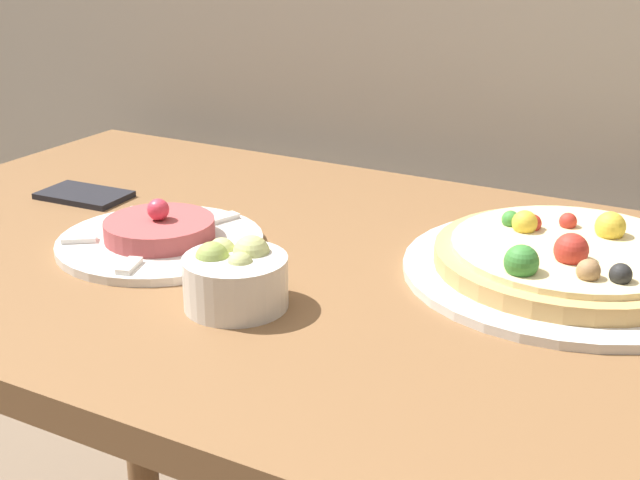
{
  "coord_description": "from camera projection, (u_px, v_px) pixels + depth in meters",
  "views": [
    {
      "loc": [
        0.43,
        -0.45,
        1.18
      ],
      "look_at": [
        -0.01,
        0.33,
        0.84
      ],
      "focal_mm": 50.0,
      "sensor_mm": 36.0,
      "label": 1
    }
  ],
  "objects": [
    {
      "name": "dining_table",
      "position": [
        337.0,
        359.0,
        1.03
      ],
      "size": [
        1.3,
        0.72,
        0.8
      ],
      "color": "brown",
      "rests_on": "ground_plane"
    },
    {
      "name": "tartare_plate",
      "position": [
        160.0,
        237.0,
        1.05
      ],
      "size": [
        0.24,
        0.24,
        0.06
      ],
      "color": "silver",
      "rests_on": "dining_table"
    },
    {
      "name": "small_bowl",
      "position": [
        235.0,
        277.0,
        0.89
      ],
      "size": [
        0.11,
        0.11,
        0.07
      ],
      "color": "silver",
      "rests_on": "dining_table"
    },
    {
      "name": "napkin",
      "position": [
        84.0,
        195.0,
        1.22
      ],
      "size": [
        0.12,
        0.08,
        0.01
      ],
      "color": "black",
      "rests_on": "dining_table"
    },
    {
      "name": "pizza_plate",
      "position": [
        571.0,
        261.0,
        0.96
      ],
      "size": [
        0.36,
        0.36,
        0.06
      ],
      "color": "silver",
      "rests_on": "dining_table"
    }
  ]
}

